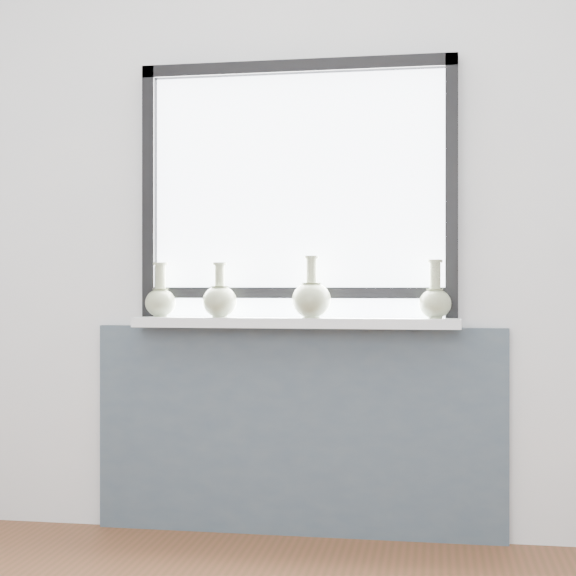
% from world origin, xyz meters
% --- Properties ---
extents(back_wall, '(3.60, 0.02, 2.60)m').
position_xyz_m(back_wall, '(0.00, 1.81, 1.30)').
color(back_wall, silver).
rests_on(back_wall, ground).
extents(apron_panel, '(1.70, 0.03, 0.86)m').
position_xyz_m(apron_panel, '(0.00, 1.78, 0.43)').
color(apron_panel, '#414E57').
rests_on(apron_panel, ground).
extents(windowsill, '(1.32, 0.18, 0.04)m').
position_xyz_m(windowsill, '(0.00, 1.71, 0.88)').
color(windowsill, silver).
rests_on(windowsill, apron_panel).
extents(window, '(1.30, 0.06, 1.05)m').
position_xyz_m(window, '(0.00, 1.77, 1.44)').
color(window, black).
rests_on(window, windowsill).
extents(vase_a, '(0.13, 0.13, 0.22)m').
position_xyz_m(vase_a, '(-0.56, 1.70, 0.97)').
color(vase_a, '#9AA680').
rests_on(vase_a, windowsill).
extents(vase_b, '(0.14, 0.14, 0.22)m').
position_xyz_m(vase_b, '(-0.31, 1.68, 0.97)').
color(vase_b, '#9AA680').
rests_on(vase_b, windowsill).
extents(vase_c, '(0.16, 0.16, 0.25)m').
position_xyz_m(vase_c, '(0.07, 1.68, 0.98)').
color(vase_c, '#9AA680').
rests_on(vase_c, windowsill).
extents(vase_d, '(0.13, 0.13, 0.23)m').
position_xyz_m(vase_d, '(0.56, 1.69, 0.97)').
color(vase_d, '#9AA680').
rests_on(vase_d, windowsill).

